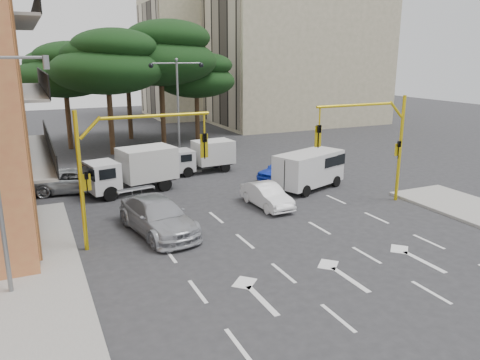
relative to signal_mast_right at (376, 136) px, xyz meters
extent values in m
plane|color=#28282B|center=(-6.80, -1.99, -3.88)|extent=(120.00, 120.00, 0.00)
cube|color=gray|center=(-18.30, -5.99, -3.81)|extent=(5.00, 26.00, 0.15)
cube|color=gray|center=(-6.80, 14.01, -3.81)|extent=(1.40, 6.00, 0.15)
cube|color=black|center=(-17.24, 6.01, 2.12)|extent=(0.12, 14.72, 11.20)
cube|color=tan|center=(13.20, 30.01, 5.12)|extent=(20.00, 12.00, 18.00)
cube|color=black|center=(3.14, 30.01, 4.62)|extent=(0.12, 11.04, 16.20)
cube|color=tan|center=(6.20, 42.01, 4.12)|extent=(16.00, 12.00, 16.00)
cube|color=black|center=(-1.86, 42.01, 3.62)|extent=(0.12, 11.04, 14.20)
cylinder|color=#382616|center=(-10.80, 20.01, -1.41)|extent=(0.44, 0.44, 4.95)
ellipsoid|color=black|center=(-10.80, 20.01, 3.05)|extent=(9.15, 9.15, 3.87)
ellipsoid|color=black|center=(-10.20, 19.61, 4.92)|extent=(6.86, 6.86, 2.86)
ellipsoid|color=black|center=(-11.30, 20.31, 4.37)|extent=(6.07, 6.07, 2.64)
cylinder|color=#382616|center=(-5.80, 22.01, -1.18)|extent=(0.44, 0.44, 5.40)
ellipsoid|color=black|center=(-5.80, 22.01, 3.68)|extent=(9.98, 9.98, 4.22)
ellipsoid|color=black|center=(-5.20, 21.61, 5.72)|extent=(7.49, 7.49, 3.12)
ellipsoid|color=black|center=(-6.30, 22.31, 5.12)|extent=(6.62, 6.62, 2.88)
cylinder|color=#382616|center=(-13.80, 24.01, -1.63)|extent=(0.44, 0.44, 4.50)
ellipsoid|color=black|center=(-13.80, 24.01, 2.42)|extent=(8.32, 8.32, 3.52)
ellipsoid|color=black|center=(-13.20, 23.61, 4.12)|extent=(6.24, 6.24, 2.60)
ellipsoid|color=black|center=(-14.30, 24.31, 3.62)|extent=(5.52, 5.52, 2.40)
cylinder|color=#382616|center=(-1.80, 24.01, -1.86)|extent=(0.44, 0.44, 4.05)
ellipsoid|color=black|center=(-1.80, 24.01, 1.79)|extent=(7.49, 7.49, 3.17)
ellipsoid|color=black|center=(-1.20, 23.61, 3.32)|extent=(5.62, 5.62, 2.34)
ellipsoid|color=black|center=(-2.30, 24.31, 2.87)|extent=(4.97, 4.97, 2.16)
cylinder|color=#382616|center=(-7.80, 27.01, -1.41)|extent=(0.44, 0.44, 4.95)
ellipsoid|color=black|center=(-7.80, 27.01, 3.05)|extent=(9.15, 9.15, 3.87)
ellipsoid|color=black|center=(-7.20, 26.61, 4.92)|extent=(6.86, 6.86, 2.86)
ellipsoid|color=black|center=(-8.30, 27.31, 4.37)|extent=(6.07, 6.07, 2.64)
cylinder|color=gold|center=(1.80, 0.01, -0.88)|extent=(0.18, 0.18, 6.00)
cylinder|color=gold|center=(1.25, 0.01, 1.37)|extent=(0.95, 0.14, 0.95)
cylinder|color=gold|center=(-1.50, 0.01, 1.72)|extent=(4.80, 0.14, 0.14)
cylinder|color=gold|center=(-3.70, 0.01, 1.27)|extent=(0.08, 0.08, 0.90)
imported|color=black|center=(-3.70, 0.01, 0.22)|extent=(0.20, 0.24, 1.20)
cube|color=gold|center=(-3.70, 0.09, 0.22)|extent=(0.36, 0.06, 1.10)
imported|color=black|center=(1.58, -0.14, -0.88)|extent=(0.16, 0.20, 1.00)
cube|color=gold|center=(1.58, -0.04, -0.88)|extent=(0.35, 0.08, 0.70)
cylinder|color=gold|center=(-15.40, 0.01, -0.88)|extent=(0.18, 0.18, 6.00)
cylinder|color=gold|center=(-14.85, 0.01, 1.37)|extent=(0.95, 0.14, 0.95)
cylinder|color=gold|center=(-12.10, 0.01, 1.72)|extent=(4.80, 0.14, 0.14)
cylinder|color=gold|center=(-9.90, 0.01, 1.27)|extent=(0.08, 0.08, 0.90)
imported|color=black|center=(-9.90, 0.01, 0.22)|extent=(0.20, 0.24, 1.20)
cube|color=gold|center=(-9.90, 0.09, 0.22)|extent=(0.36, 0.06, 1.10)
imported|color=black|center=(-15.18, -0.14, -0.88)|extent=(0.16, 0.20, 1.00)
cube|color=gold|center=(-15.18, -0.04, -0.88)|extent=(0.35, 0.08, 0.70)
cylinder|color=slate|center=(-17.40, -2.99, 4.17)|extent=(1.80, 0.10, 0.10)
cylinder|color=slate|center=(-16.40, -2.99, 4.02)|extent=(0.20, 0.20, 0.45)
cylinder|color=slate|center=(-6.80, 14.01, 0.02)|extent=(0.16, 0.16, 7.50)
cylinder|color=slate|center=(-7.70, 14.01, 3.67)|extent=(1.80, 0.10, 0.10)
sphere|color=black|center=(-8.70, 14.01, 3.52)|extent=(0.36, 0.36, 0.36)
cylinder|color=slate|center=(-5.90, 14.01, 3.67)|extent=(1.80, 0.10, 0.10)
sphere|color=black|center=(-4.90, 14.01, 3.52)|extent=(0.36, 0.36, 0.36)
sphere|color=slate|center=(-6.80, 14.01, 3.92)|extent=(0.24, 0.24, 0.24)
imported|color=white|center=(-5.59, 2.02, -3.24)|extent=(1.53, 3.95, 1.28)
imported|color=blue|center=(-1.89, 7.01, -3.25)|extent=(4.03, 2.77, 1.28)
imported|color=#A8AAB0|center=(-12.06, 0.71, -3.07)|extent=(3.15, 5.89, 1.62)
imported|color=#AEB2B6|center=(-14.80, 9.51, -3.18)|extent=(5.43, 3.29, 1.41)
imported|color=#A2A4AA|center=(-10.89, 11.01, -3.07)|extent=(4.94, 2.32, 1.64)
camera|label=1|loc=(-17.17, -19.76, 4.24)|focal=35.00mm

